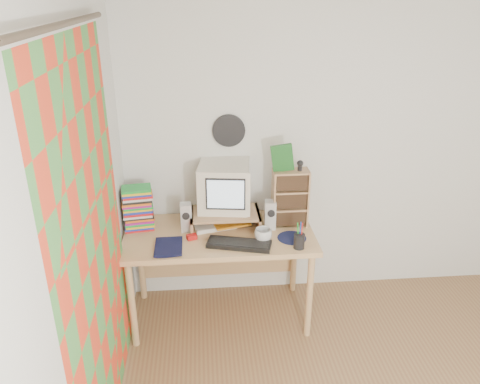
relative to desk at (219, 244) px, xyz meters
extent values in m
plane|color=silver|center=(1.03, 0.31, 0.63)|extent=(3.50, 0.00, 3.50)
plane|color=silver|center=(-0.72, -1.44, 0.63)|extent=(0.00, 3.50, 3.50)
plane|color=red|center=(-0.68, -0.96, 0.53)|extent=(0.00, 2.20, 2.20)
cylinder|color=black|center=(0.10, 0.29, 0.81)|extent=(0.25, 0.02, 0.25)
cube|color=tan|center=(0.00, -0.06, 0.11)|extent=(1.40, 0.70, 0.04)
cube|color=tan|center=(0.00, 0.27, -0.24)|extent=(1.33, 0.02, 0.41)
cylinder|color=tan|center=(-0.64, -0.35, -0.26)|extent=(0.05, 0.05, 0.71)
cylinder|color=tan|center=(0.64, -0.35, -0.26)|extent=(0.05, 0.05, 0.71)
cylinder|color=tan|center=(-0.64, 0.23, -0.26)|extent=(0.05, 0.05, 0.71)
cylinder|color=tan|center=(0.64, 0.23, -0.26)|extent=(0.05, 0.05, 0.71)
cube|color=#AD7C5B|center=(-0.20, 0.04, 0.19)|extent=(0.02, 0.30, 0.12)
cube|color=#AD7C5B|center=(0.30, 0.04, 0.19)|extent=(0.02, 0.30, 0.12)
cube|color=#AD7C5B|center=(0.05, 0.04, 0.24)|extent=(0.52, 0.30, 0.02)
cube|color=beige|center=(0.05, 0.09, 0.43)|extent=(0.42, 0.42, 0.35)
cube|color=silver|center=(-0.24, -0.01, 0.24)|extent=(0.09, 0.09, 0.22)
cube|color=silver|center=(0.39, -0.02, 0.25)|extent=(0.09, 0.09, 0.22)
cube|color=black|center=(0.13, -0.27, 0.15)|extent=(0.47, 0.26, 0.03)
cube|color=#AD7C5B|center=(0.54, 0.03, 0.36)|extent=(0.27, 0.14, 0.44)
imported|color=silver|center=(0.31, -0.22, 0.18)|extent=(0.15, 0.15, 0.10)
imported|color=black|center=(-0.46, -0.26, 0.16)|extent=(0.24, 0.18, 0.05)
cylinder|color=#101937|center=(0.52, -0.19, 0.14)|extent=(0.27, 0.27, 0.00)
cube|color=#B21413|center=(-0.20, -0.14, 0.15)|extent=(0.08, 0.07, 0.04)
cube|color=#18551D|center=(0.47, 0.03, 0.68)|extent=(0.16, 0.04, 0.20)
camera|label=1|loc=(-0.11, -3.13, 1.80)|focal=35.00mm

